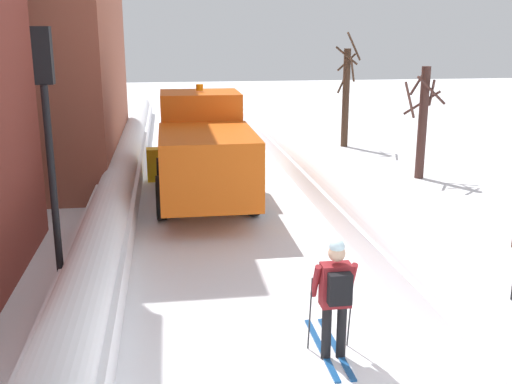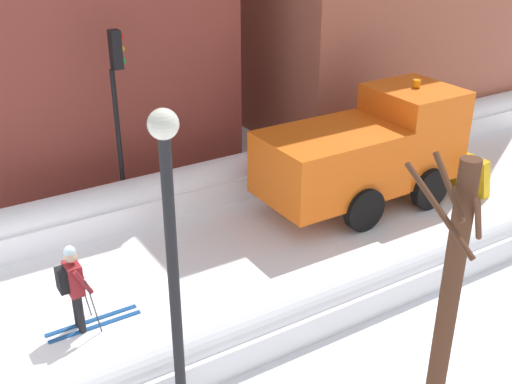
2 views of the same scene
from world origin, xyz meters
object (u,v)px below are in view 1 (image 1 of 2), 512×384
object	(u,v)px
traffic_light_pole	(48,115)
bare_tree_far	(346,95)
skier	(335,294)
bare_tree_mid	(422,120)
plow_truck	(204,151)

from	to	relation	value
traffic_light_pole	bare_tree_far	bearing A→B (deg)	55.87
traffic_light_pole	bare_tree_far	size ratio (longest dim) A/B	1.02
skier	bare_tree_far	xyz separation A→B (m)	(4.88, 15.93, 1.09)
bare_tree_mid	bare_tree_far	xyz separation A→B (m)	(-0.79, 5.64, 0.23)
plow_truck	bare_tree_far	distance (m)	9.92
plow_truck	traffic_light_pole	world-z (taller)	traffic_light_pole
plow_truck	bare_tree_mid	bearing A→B (deg)	16.74
traffic_light_pole	plow_truck	bearing A→B (deg)	63.00
plow_truck	bare_tree_far	world-z (taller)	bare_tree_far
bare_tree_far	plow_truck	bearing A→B (deg)	-128.63
traffic_light_pole	bare_tree_far	xyz separation A→B (m)	(9.02, 13.31, -1.13)
skier	traffic_light_pole	size ratio (longest dim) A/B	0.39
plow_truck	skier	world-z (taller)	plow_truck
plow_truck	skier	xyz separation A→B (m)	(1.30, -8.20, -0.48)
plow_truck	traffic_light_pole	bearing A→B (deg)	-117.00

